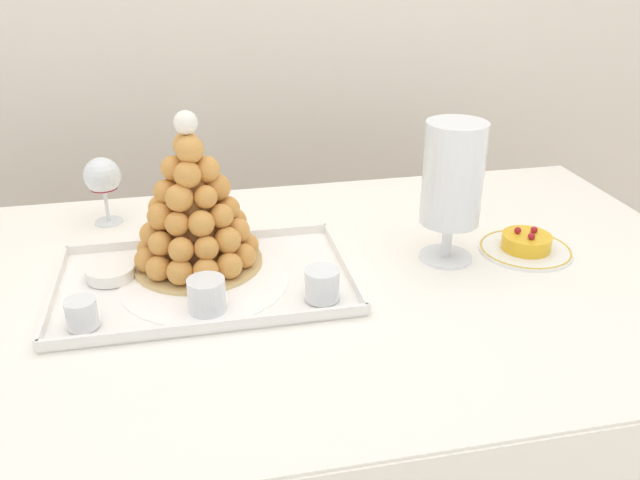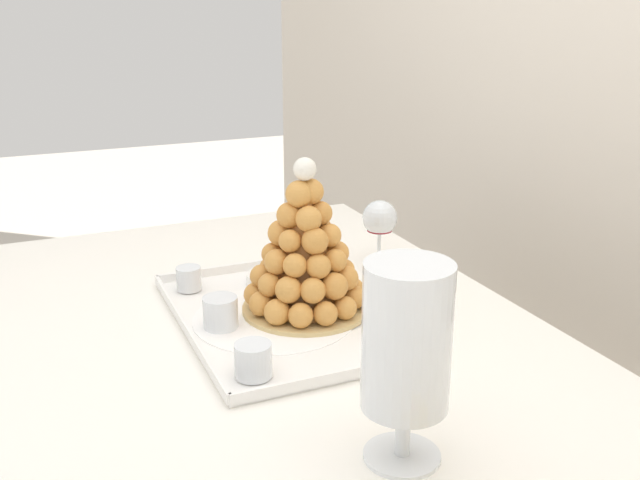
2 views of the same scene
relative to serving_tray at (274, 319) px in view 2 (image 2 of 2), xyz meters
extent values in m
cylinder|color=brown|center=(-0.59, -0.39, -0.42)|extent=(0.04, 0.04, 0.78)
cylinder|color=brown|center=(-0.59, 0.38, -0.42)|extent=(0.04, 0.04, 0.78)
cube|color=brown|center=(0.15, -0.01, -0.02)|extent=(1.61, 0.89, 0.02)
cube|color=white|center=(0.15, -0.01, -0.01)|extent=(1.67, 0.95, 0.00)
cube|color=white|center=(0.15, 0.47, -0.16)|extent=(1.67, 0.01, 0.31)
cube|color=white|center=(-0.68, -0.01, -0.16)|extent=(0.01, 0.95, 0.31)
cube|color=white|center=(0.00, 0.00, 0.00)|extent=(0.52, 0.33, 0.01)
cube|color=white|center=(0.00, -0.17, 0.01)|extent=(0.52, 0.01, 0.02)
cube|color=white|center=(0.00, 0.17, 0.01)|extent=(0.52, 0.01, 0.02)
cube|color=white|center=(-0.26, 0.00, 0.01)|extent=(0.01, 0.33, 0.02)
cube|color=white|center=(0.26, 0.00, 0.01)|extent=(0.01, 0.33, 0.02)
cylinder|color=white|center=(0.00, 0.00, 0.00)|extent=(0.30, 0.30, 0.00)
cylinder|color=tan|center=(-0.01, 0.07, 0.01)|extent=(0.24, 0.24, 0.01)
cone|color=#B27133|center=(-0.01, 0.07, 0.13)|extent=(0.16, 0.16, 0.24)
sphere|color=#D08B3F|center=(0.09, 0.07, 0.03)|extent=(0.04, 0.04, 0.04)
sphere|color=gold|center=(0.07, 0.11, 0.03)|extent=(0.04, 0.04, 0.04)
sphere|color=#D28E41|center=(0.04, 0.15, 0.04)|extent=(0.04, 0.04, 0.04)
sphere|color=#CF8A3E|center=(0.00, 0.16, 0.03)|extent=(0.05, 0.05, 0.05)
sphere|color=#D08B3F|center=(-0.04, 0.16, 0.03)|extent=(0.05, 0.05, 0.05)
sphere|color=#CE893D|center=(-0.08, 0.13, 0.03)|extent=(0.05, 0.05, 0.05)
sphere|color=gold|center=(-0.10, 0.09, 0.03)|extent=(0.04, 0.04, 0.04)
sphere|color=gold|center=(-0.10, 0.05, 0.03)|extent=(0.05, 0.05, 0.05)
sphere|color=#D28D40|center=(-0.08, 0.01, 0.03)|extent=(0.05, 0.05, 0.05)
sphere|color=#D18D40|center=(-0.04, -0.02, 0.04)|extent=(0.05, 0.05, 0.05)
sphere|color=gold|center=(0.00, -0.03, 0.04)|extent=(0.05, 0.05, 0.05)
sphere|color=gold|center=(0.04, -0.01, 0.03)|extent=(0.05, 0.05, 0.05)
sphere|color=#D28D40|center=(0.07, 0.02, 0.03)|extent=(0.05, 0.05, 0.05)
sphere|color=#CF8A3E|center=(0.06, 0.09, 0.07)|extent=(0.05, 0.05, 0.05)
sphere|color=#D08B3F|center=(0.04, 0.13, 0.07)|extent=(0.05, 0.05, 0.05)
sphere|color=#D28E41|center=(0.00, 0.15, 0.08)|extent=(0.04, 0.04, 0.04)
sphere|color=#D08B3F|center=(-0.05, 0.14, 0.07)|extent=(0.05, 0.05, 0.05)
sphere|color=#CF8A3E|center=(-0.08, 0.11, 0.07)|extent=(0.04, 0.04, 0.04)
sphere|color=gold|center=(-0.09, 0.06, 0.08)|extent=(0.05, 0.05, 0.05)
sphere|color=#D28E41|center=(-0.07, 0.02, 0.07)|extent=(0.04, 0.04, 0.04)
sphere|color=#D28D40|center=(-0.04, 0.00, 0.07)|extent=(0.05, 0.05, 0.05)
sphere|color=#D18D40|center=(0.01, -0.01, 0.07)|extent=(0.04, 0.04, 0.04)
sphere|color=gold|center=(0.05, 0.01, 0.07)|extent=(0.05, 0.05, 0.05)
sphere|color=gold|center=(0.07, 0.05, 0.07)|extent=(0.05, 0.05, 0.05)
sphere|color=gold|center=(0.04, 0.11, 0.11)|extent=(0.04, 0.04, 0.04)
sphere|color=#D28E40|center=(0.00, 0.13, 0.11)|extent=(0.05, 0.05, 0.05)
sphere|color=gold|center=(-0.04, 0.12, 0.11)|extent=(0.05, 0.05, 0.05)
sphere|color=gold|center=(-0.07, 0.09, 0.12)|extent=(0.05, 0.05, 0.05)
sphere|color=#D08B3F|center=(-0.07, 0.05, 0.12)|extent=(0.05, 0.05, 0.05)
sphere|color=#CE893D|center=(-0.04, 0.01, 0.11)|extent=(0.04, 0.04, 0.04)
sphere|color=#D28E40|center=(0.00, 0.01, 0.11)|extent=(0.05, 0.05, 0.05)
sphere|color=#D38F41|center=(0.04, 0.03, 0.12)|extent=(0.04, 0.04, 0.04)
sphere|color=#D18D40|center=(0.05, 0.07, 0.11)|extent=(0.05, 0.05, 0.05)
sphere|color=gold|center=(0.01, 0.11, 0.15)|extent=(0.04, 0.04, 0.04)
sphere|color=#D18C40|center=(-0.03, 0.11, 0.16)|extent=(0.04, 0.04, 0.04)
sphere|color=#CF8B3E|center=(-0.05, 0.07, 0.15)|extent=(0.05, 0.05, 0.05)
sphere|color=#D28E41|center=(-0.03, 0.03, 0.16)|extent=(0.05, 0.05, 0.05)
sphere|color=#D08B3F|center=(0.01, 0.03, 0.15)|extent=(0.04, 0.04, 0.04)
sphere|color=#CE893E|center=(0.04, 0.07, 0.16)|extent=(0.05, 0.05, 0.05)
sphere|color=#CE893D|center=(0.00, 0.10, 0.19)|extent=(0.04, 0.04, 0.04)
sphere|color=#D28D40|center=(-0.04, 0.07, 0.20)|extent=(0.05, 0.05, 0.05)
sphere|color=#D08B3F|center=(-0.01, 0.04, 0.19)|extent=(0.05, 0.05, 0.05)
sphere|color=gold|center=(0.02, 0.06, 0.19)|extent=(0.05, 0.05, 0.05)
sphere|color=gold|center=(-0.01, 0.08, 0.23)|extent=(0.05, 0.05, 0.05)
sphere|color=gold|center=(-0.01, 0.06, 0.23)|extent=(0.05, 0.05, 0.05)
sphere|color=white|center=(-0.01, 0.07, 0.28)|extent=(0.04, 0.04, 0.04)
cylinder|color=silver|center=(-0.20, -0.11, 0.03)|extent=(0.05, 0.05, 0.05)
cylinder|color=brown|center=(-0.20, -0.11, 0.01)|extent=(0.05, 0.05, 0.02)
cylinder|color=#8C603D|center=(-0.20, -0.11, 0.03)|extent=(0.05, 0.05, 0.01)
sphere|color=brown|center=(-0.19, -0.11, 0.04)|extent=(0.01, 0.01, 0.01)
cylinder|color=silver|center=(0.00, -0.10, 0.03)|extent=(0.06, 0.06, 0.06)
cylinder|color=gold|center=(0.00, -0.10, 0.02)|extent=(0.06, 0.06, 0.02)
cylinder|color=#EAC166|center=(0.00, -0.10, 0.04)|extent=(0.06, 0.06, 0.02)
sphere|color=brown|center=(0.01, -0.11, 0.05)|extent=(0.02, 0.02, 0.02)
cylinder|color=silver|center=(0.20, -0.11, 0.03)|extent=(0.06, 0.06, 0.06)
cylinder|color=brown|center=(0.20, -0.11, 0.01)|extent=(0.05, 0.05, 0.02)
cylinder|color=#8C603D|center=(0.20, -0.11, 0.03)|extent=(0.05, 0.05, 0.02)
sphere|color=brown|center=(0.20, -0.11, 0.05)|extent=(0.02, 0.02, 0.02)
cylinder|color=white|center=(-0.17, 0.05, 0.01)|extent=(0.09, 0.09, 0.02)
cylinder|color=#F2CC59|center=(-0.17, 0.05, 0.02)|extent=(0.08, 0.08, 0.00)
cylinder|color=white|center=(0.47, 0.01, 0.00)|extent=(0.10, 0.10, 0.01)
cylinder|color=white|center=(0.47, 0.01, 0.04)|extent=(0.02, 0.02, 0.07)
cylinder|color=white|center=(0.47, 0.01, 0.17)|extent=(0.11, 0.11, 0.19)
cylinder|color=#D199D8|center=(0.50, 0.01, 0.09)|extent=(0.04, 0.04, 0.04)
cylinder|color=#D199D8|center=(0.46, 0.03, 0.09)|extent=(0.04, 0.04, 0.04)
cylinder|color=yellow|center=(0.45, -0.02, 0.09)|extent=(0.05, 0.04, 0.05)
cylinder|color=brown|center=(0.49, 0.02, 0.11)|extent=(0.05, 0.04, 0.05)
cylinder|color=pink|center=(0.45, 0.03, 0.11)|extent=(0.05, 0.04, 0.05)
cylinder|color=#F9A54C|center=(0.45, -0.01, 0.11)|extent=(0.05, 0.04, 0.05)
cylinder|color=#E54C47|center=(0.48, -0.01, 0.11)|extent=(0.05, 0.04, 0.05)
cylinder|color=pink|center=(0.48, 0.03, 0.12)|extent=(0.05, 0.04, 0.05)
cylinder|color=#D199D8|center=(0.45, 0.02, 0.12)|extent=(0.05, 0.05, 0.05)
cylinder|color=#9ED860|center=(0.46, -0.01, 0.12)|extent=(0.04, 0.04, 0.03)
cylinder|color=yellow|center=(0.48, 0.00, 0.12)|extent=(0.04, 0.04, 0.03)
cylinder|color=yellow|center=(0.46, 0.02, 0.14)|extent=(0.05, 0.04, 0.05)
cylinder|color=#9ED860|center=(0.44, 0.01, 0.14)|extent=(0.04, 0.04, 0.04)
cylinder|color=yellow|center=(0.48, 0.00, 0.14)|extent=(0.04, 0.04, 0.03)
cylinder|color=#9ED860|center=(0.48, 0.01, 0.14)|extent=(0.06, 0.05, 0.06)
cylinder|color=#72B2E0|center=(0.45, 0.02, 0.16)|extent=(0.05, 0.05, 0.04)
cylinder|color=#D199D8|center=(0.46, -0.01, 0.16)|extent=(0.05, 0.05, 0.05)
cylinder|color=#F9A54C|center=(0.49, 0.01, 0.16)|extent=(0.05, 0.04, 0.05)
cylinder|color=#F9A54C|center=(0.44, 0.01, 0.18)|extent=(0.05, 0.05, 0.05)
cylinder|color=#9ED860|center=(0.47, -0.01, 0.18)|extent=(0.04, 0.05, 0.04)
cylinder|color=brown|center=(0.48, 0.02, 0.18)|extent=(0.05, 0.05, 0.04)
cylinder|color=pink|center=(0.45, 0.00, 0.20)|extent=(0.04, 0.04, 0.04)
cylinder|color=#D199D8|center=(0.47, -0.02, 0.20)|extent=(0.06, 0.04, 0.06)
cylinder|color=#72B2E0|center=(0.49, 0.01, 0.20)|extent=(0.06, 0.04, 0.05)
cylinder|color=#9ED860|center=(0.45, 0.03, 0.20)|extent=(0.05, 0.05, 0.05)
cylinder|color=#F9A54C|center=(0.46, -0.01, 0.22)|extent=(0.06, 0.04, 0.06)
cylinder|color=#F9A54C|center=(0.48, -0.01, 0.22)|extent=(0.05, 0.05, 0.05)
cylinder|color=#F9A54C|center=(0.47, 0.02, 0.22)|extent=(0.05, 0.04, 0.05)
cylinder|color=#E54C47|center=(0.46, 0.02, 0.22)|extent=(0.05, 0.04, 0.05)
cylinder|color=silver|center=(-0.19, 0.32, 0.00)|extent=(0.06, 0.06, 0.00)
cylinder|color=silver|center=(-0.19, 0.32, 0.03)|extent=(0.01, 0.01, 0.07)
sphere|color=silver|center=(-0.19, 0.32, 0.10)|extent=(0.08, 0.08, 0.08)
cylinder|color=maroon|center=(-0.19, 0.32, 0.09)|extent=(0.06, 0.06, 0.03)
camera|label=1|loc=(-0.01, -1.05, 0.58)|focal=36.47mm
camera|label=2|loc=(1.18, -0.42, 0.58)|focal=41.20mm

